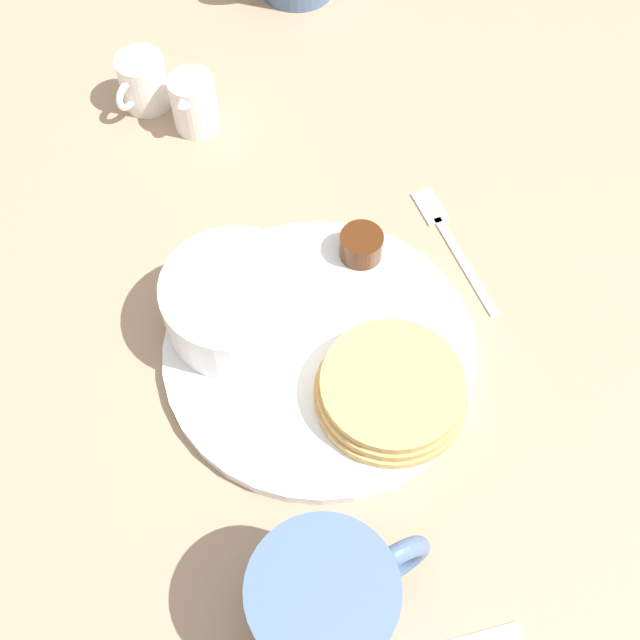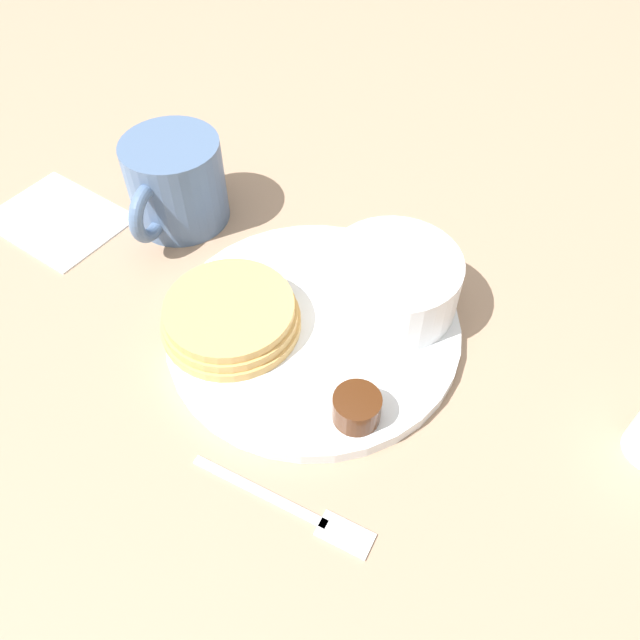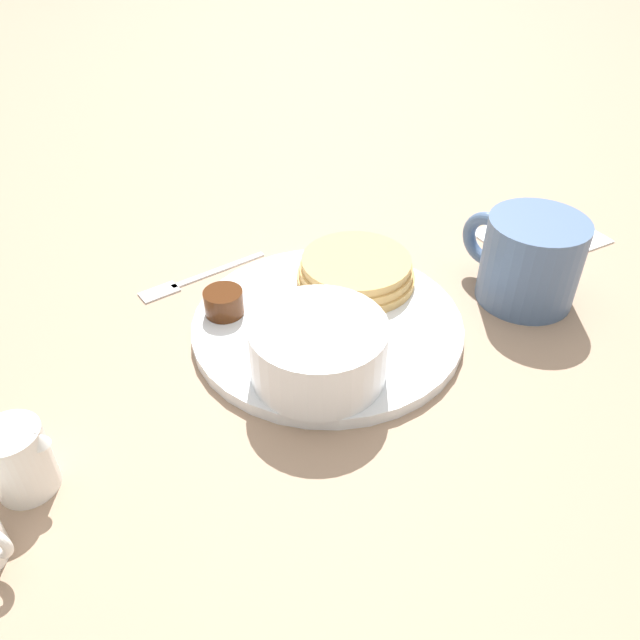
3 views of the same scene
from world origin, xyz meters
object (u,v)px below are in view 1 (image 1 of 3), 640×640
Objects in this scene: plate at (320,350)px; bowl at (234,301)px; creamer_pitcher_far at (143,82)px; creamer_pitcher_near at (194,102)px; coffee_mug at (326,602)px; fork at (447,234)px.

bowl is at bearing 57.32° from plate.
creamer_pitcher_near is at bearing -130.92° from creamer_pitcher_far.
bowl reaches higher than creamer_pitcher_near.
coffee_mug is 0.88× the size of fork.
coffee_mug is 2.09× the size of creamer_pitcher_near.
plate is 2.22× the size of bowl.
creamer_pitcher_near is 0.42× the size of fork.
creamer_pitcher_near reaches higher than fork.
fork is (-0.18, -0.20, -0.03)m from creamer_pitcher_near.
bowl reaches higher than creamer_pitcher_far.
bowl is 1.89× the size of creamer_pitcher_near.
coffee_mug reaches higher than plate.
creamer_pitcher_far is (0.04, 0.05, -0.00)m from creamer_pitcher_near.
creamer_pitcher_far is at bearing 49.08° from creamer_pitcher_near.
creamer_pitcher_far reaches higher than fork.
creamer_pitcher_far reaches higher than plate.
creamer_pitcher_near is at bearing 0.93° from bowl.
coffee_mug is at bearing 149.63° from fork.
creamer_pitcher_far is (0.31, 0.11, 0.02)m from plate.
fork is (0.09, -0.14, -0.00)m from plate.
bowl is at bearing -169.87° from creamer_pitcher_far.
plate is 4.21× the size of creamer_pitcher_near.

